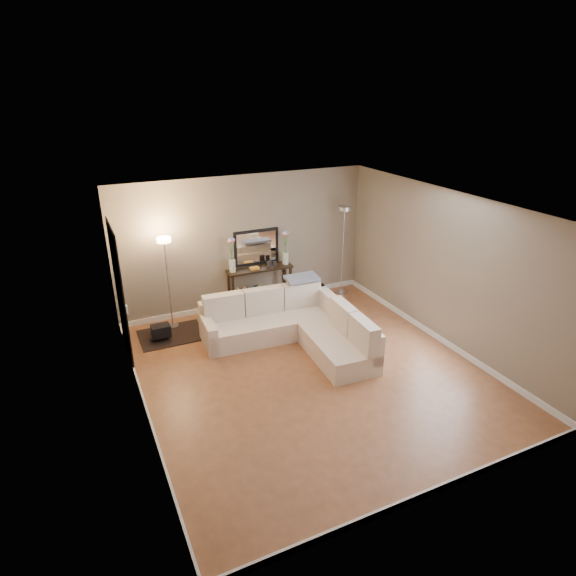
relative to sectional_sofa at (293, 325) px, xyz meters
name	(u,v)px	position (x,y,z in m)	size (l,w,h in m)	color
floor	(310,371)	(-0.18, -0.96, -0.31)	(5.00, 5.50, 0.01)	#985B37
ceiling	(313,206)	(-0.18, -0.96, 2.30)	(5.00, 5.50, 0.01)	white
wall_back	(245,242)	(-0.18, 1.80, 0.99)	(5.00, 0.02, 2.60)	gray
wall_front	(443,399)	(-0.18, -3.72, 0.99)	(5.00, 0.02, 2.60)	gray
wall_left	(133,329)	(-2.69, -0.96, 0.99)	(0.02, 5.50, 2.60)	gray
wall_right	(446,269)	(2.33, -0.96, 0.99)	(0.02, 5.50, 2.60)	gray
baseboard_back	(248,302)	(-0.18, 1.77, -0.26)	(5.00, 0.03, 0.10)	white
baseboard_front	(426,494)	(-0.18, -3.70, -0.26)	(5.00, 0.03, 0.10)	white
baseboard_left	(147,411)	(-2.66, -0.96, -0.26)	(0.03, 5.50, 0.10)	white
baseboard_right	(435,336)	(2.31, -0.96, -0.26)	(0.03, 5.50, 0.10)	white
doorway	(120,294)	(-2.66, 0.74, 0.79)	(0.02, 1.20, 2.20)	black
switch_plate	(127,309)	(-2.66, -0.11, 0.89)	(0.02, 0.08, 0.12)	white
sectional_sofa	(293,325)	(0.00, 0.00, 0.00)	(2.40, 2.41, 0.83)	beige
throw_blanket	(302,278)	(0.44, 0.56, 0.60)	(0.60, 0.34, 0.05)	slate
console_table	(256,285)	(-0.04, 1.63, 0.15)	(1.31, 0.38, 0.80)	black
leaning_mirror	(256,247)	(0.04, 1.79, 0.87)	(0.92, 0.07, 0.72)	black
table_decor	(260,267)	(0.04, 1.59, 0.53)	(0.55, 0.12, 0.13)	orange
flower_vase_left	(232,257)	(-0.51, 1.64, 0.79)	(0.15, 0.12, 0.69)	silver
flower_vase_right	(285,250)	(0.59, 1.61, 0.79)	(0.15, 0.12, 0.69)	silver
floor_lamp_lit	(166,265)	(-1.78, 1.43, 0.90)	(0.24, 0.24, 1.71)	silver
floor_lamp_unlit	(344,233)	(1.82, 1.45, 1.02)	(0.34, 0.34, 1.89)	silver
charcoal_rug	(172,335)	(-1.87, 1.11, -0.30)	(1.11, 0.83, 0.01)	black
black_bag	(161,331)	(-2.06, 1.01, -0.12)	(0.32, 0.22, 0.20)	black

